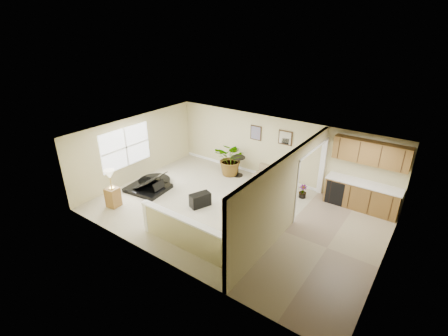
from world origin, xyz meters
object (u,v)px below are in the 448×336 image
Objects in this scene: piano_bench at (200,200)px; piano at (149,175)px; loveseat at (272,176)px; small_plant at (303,192)px; palm_plant at (232,159)px; lamp_stand at (112,191)px; accent_table at (238,164)px.

piano is at bearing -177.34° from piano_bench.
loveseat is 1.49m from small_plant.
small_plant is at bearing 44.76° from piano_bench.
piano is 2.37m from piano_bench.
lamp_stand is (-1.86, -4.33, -0.13)m from palm_plant.
piano is 1.59m from lamp_stand.
lamp_stand is (-4.95, -4.25, 0.36)m from small_plant.
piano_bench is 3.63m from small_plant.
loveseat is at bearing 9.79° from accent_table.
lamp_stand is (-0.04, -1.59, 0.00)m from piano.
loveseat is (3.48, 3.07, -0.28)m from piano.
palm_plant reaches higher than loveseat.
small_plant is 6.54m from lamp_stand.
small_plant is (3.10, -0.08, -0.49)m from palm_plant.
small_plant is at bearing 22.04° from piano.
lamp_stand is at bearing -144.51° from piano_bench.
accent_table is (-1.40, -0.24, 0.24)m from loveseat.
lamp_stand is at bearing -113.23° from palm_plant.
loveseat is at bearing 68.93° from piano_bench.
piano_bench is 0.53× the size of loveseat.
loveseat is 2.70× the size of small_plant.
piano_bench is (2.34, 0.11, -0.33)m from piano.
loveseat reaches higher than piano_bench.
piano_bench is at bearing -135.24° from small_plant.
accent_table reaches higher than small_plant.
piano is 2.23× the size of accent_table.
piano is at bearing 88.70° from lamp_stand.
palm_plant reaches higher than small_plant.
palm_plant reaches higher than piano_bench.
accent_table is 1.68× the size of small_plant.
piano is at bearing -123.60° from palm_plant.
loveseat is 0.99× the size of lamp_stand.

